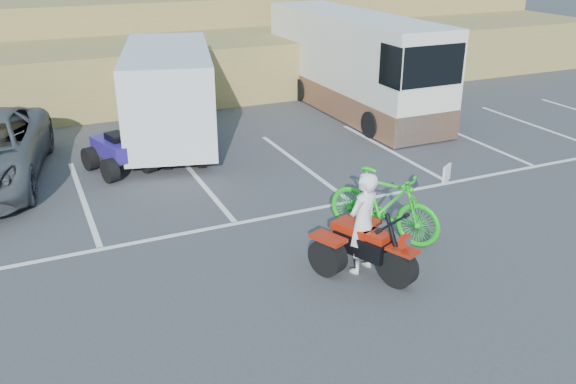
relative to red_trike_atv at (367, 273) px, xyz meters
name	(u,v)px	position (x,y,z in m)	size (l,w,h in m)	color
ground	(283,279)	(-1.44, 0.40, 0.00)	(100.00, 100.00, 0.00)	#3D3D40
parking_stripes	(247,188)	(-0.57, 4.47, 0.00)	(28.00, 5.16, 0.01)	white
grass_embankment	(117,51)	(-1.44, 15.88, 1.42)	(40.00, 8.50, 3.10)	olive
red_trike_atv	(367,273)	(0.00, 0.00, 0.00)	(1.33, 1.78, 1.15)	#9D1B09
rider	(363,223)	(-0.06, 0.14, 0.92)	(0.67, 0.44, 1.83)	white
green_dirt_bike	(384,205)	(0.96, 1.06, 0.69)	(0.65, 2.31, 1.39)	#14BF19
cargo_trailer	(169,93)	(-1.26, 8.62, 1.42)	(3.59, 6.02, 2.63)	silver
rv_motorhome	(352,69)	(5.14, 9.64, 1.34)	(2.22, 8.60, 3.08)	silver
quad_atv_blue	(120,171)	(-3.06, 6.86, 0.00)	(1.25, 1.67, 1.09)	navy
quad_atv_green	(185,162)	(-1.39, 6.82, 0.00)	(1.06, 1.42, 0.93)	#145A24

